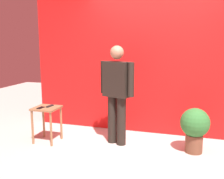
{
  "coord_description": "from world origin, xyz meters",
  "views": [
    {
      "loc": [
        0.66,
        -3.47,
        1.67
      ],
      "look_at": [
        -0.59,
        0.55,
        0.91
      ],
      "focal_mm": 42.88,
      "sensor_mm": 36.0,
      "label": 1
    }
  ],
  "objects_px": {
    "standing_person": "(117,90)",
    "potted_plant": "(195,126)",
    "side_table": "(47,115)",
    "tv_remote": "(50,106)",
    "cell_phone": "(41,108)"
  },
  "relations": [
    {
      "from": "potted_plant",
      "to": "cell_phone",
      "type": "bearing_deg",
      "value": -172.01
    },
    {
      "from": "standing_person",
      "to": "potted_plant",
      "type": "distance_m",
      "value": 1.32
    },
    {
      "from": "side_table",
      "to": "potted_plant",
      "type": "height_order",
      "value": "potted_plant"
    },
    {
      "from": "standing_person",
      "to": "side_table",
      "type": "relative_size",
      "value": 2.7
    },
    {
      "from": "standing_person",
      "to": "potted_plant",
      "type": "height_order",
      "value": "standing_person"
    },
    {
      "from": "cell_phone",
      "to": "potted_plant",
      "type": "distance_m",
      "value": 2.45
    },
    {
      "from": "standing_person",
      "to": "cell_phone",
      "type": "height_order",
      "value": "standing_person"
    },
    {
      "from": "standing_person",
      "to": "cell_phone",
      "type": "distance_m",
      "value": 1.28
    },
    {
      "from": "side_table",
      "to": "tv_remote",
      "type": "relative_size",
      "value": 3.5
    },
    {
      "from": "cell_phone",
      "to": "standing_person",
      "type": "bearing_deg",
      "value": 22.14
    },
    {
      "from": "tv_remote",
      "to": "potted_plant",
      "type": "relative_size",
      "value": 0.25
    },
    {
      "from": "side_table",
      "to": "cell_phone",
      "type": "height_order",
      "value": "cell_phone"
    },
    {
      "from": "side_table",
      "to": "cell_phone",
      "type": "relative_size",
      "value": 4.13
    },
    {
      "from": "side_table",
      "to": "tv_remote",
      "type": "xyz_separation_m",
      "value": [
        0.03,
        0.06,
        0.14
      ]
    },
    {
      "from": "tv_remote",
      "to": "potted_plant",
      "type": "bearing_deg",
      "value": 10.11
    }
  ]
}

